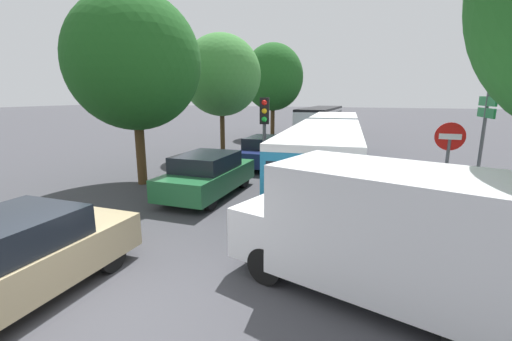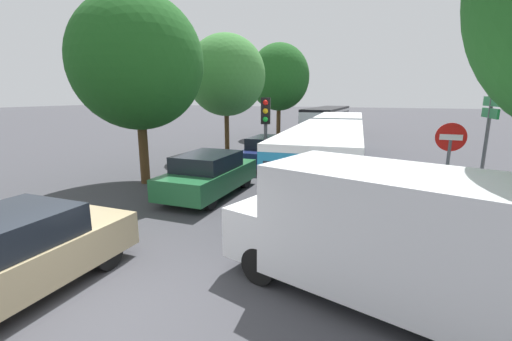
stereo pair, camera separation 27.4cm
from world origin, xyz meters
name	(u,v)px [view 2 (the right image)]	position (x,y,z in m)	size (l,w,h in m)	color
ground_plane	(100,320)	(0.00, 0.00, 0.00)	(200.00, 200.00, 0.00)	#3D3D42
articulated_bus	(333,143)	(1.56, 11.85, 1.37)	(3.89, 16.11, 2.37)	teal
city_bus_rear	(327,119)	(-1.69, 28.00, 1.38)	(2.48, 11.05, 2.38)	silver
queued_car_tan	(5,257)	(-1.92, -0.12, 0.77)	(1.91, 4.42, 1.53)	tan
queued_car_green	(209,174)	(-1.84, 6.70, 0.77)	(1.89, 4.37, 1.51)	#236638
queued_car_navy	(269,151)	(-1.61, 12.27, 0.75)	(1.85, 4.29, 1.48)	navy
white_van	(378,231)	(3.95, 2.30, 1.24)	(5.34, 3.22, 2.31)	silver
traffic_light	(266,124)	(-0.08, 7.63, 2.50)	(0.38, 0.39, 3.40)	#56595E
no_entry_sign	(448,161)	(5.37, 6.05, 1.88)	(0.70, 0.08, 2.82)	#56595E
direction_sign_post	(488,127)	(6.63, 8.48, 2.55)	(0.16, 1.40, 3.60)	#56595E
tree_left_mid	(137,62)	(-5.10, 7.27, 4.67)	(4.93, 4.93, 7.21)	#51381E
tree_left_far	(226,76)	(-4.94, 14.27, 4.55)	(4.42, 4.42, 6.81)	#51381E
tree_left_distant	(278,79)	(-5.11, 24.09, 4.77)	(4.93, 4.93, 7.62)	#51381E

